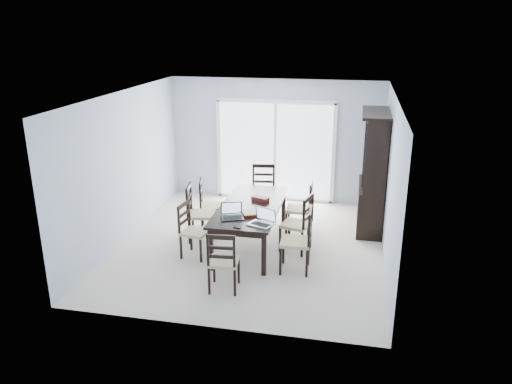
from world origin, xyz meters
The scene contains 24 objects.
floor centered at (0.00, 0.00, 0.00)m, with size 5.00×5.00×0.00m, color beige.
ceiling centered at (0.00, 0.00, 2.60)m, with size 5.00×5.00×0.00m, color white.
back_wall centered at (0.00, 2.50, 1.30)m, with size 4.50×0.02×2.60m, color #A7B4C8.
wall_left centered at (-2.25, 0.00, 1.30)m, with size 0.02×5.00×2.60m, color #A7B4C8.
wall_right centered at (2.25, 0.00, 1.30)m, with size 0.02×5.00×2.60m, color #A7B4C8.
balcony centered at (0.00, 3.50, -0.05)m, with size 4.50×2.00×0.10m, color gray.
railing centered at (0.00, 4.50, 0.55)m, with size 4.50×0.06×1.10m, color #99999E.
dining_table centered at (0.00, 0.00, 0.67)m, with size 1.00×2.20×0.75m.
china_hutch centered at (2.02, 1.25, 1.07)m, with size 0.50×1.38×2.20m.
sliding_door centered at (0.00, 2.48, 1.09)m, with size 2.52×0.05×2.18m.
chair_left_near centered at (-0.90, -0.57, 0.56)m, with size 0.46×0.45×1.06m.
chair_left_mid centered at (-1.00, 0.07, 0.62)m, with size 0.52×0.51×1.17m.
chair_left_far centered at (-0.96, 0.58, 0.59)m, with size 0.52×0.51×1.11m.
chair_right_near centered at (0.96, -0.74, 0.63)m, with size 0.47×0.46×1.19m.
chair_right_mid centered at (0.88, -0.05, 0.61)m, with size 0.54×0.53×1.16m.
chair_right_far centered at (0.84, 0.71, 0.62)m, with size 0.46×0.45×1.16m.
chair_end_near centered at (-0.06, -1.62, 0.57)m, with size 0.44×0.45×1.09m.
chair_end_far centered at (-0.06, 1.47, 0.63)m, with size 0.51×0.52×1.20m.
laptop_dark centered at (-0.16, -0.65, 0.81)m, with size 0.41×0.34×0.24m.
laptop_silver centered at (0.33, -0.82, 0.81)m, with size 0.43×0.37×0.25m.
book_stack centered at (0.10, -0.44, 0.77)m, with size 0.36×0.33×0.05m.
cell_phone centered at (0.01, -1.00, 0.76)m, with size 0.12×0.05×0.01m, color black.
game_box centered at (0.12, 0.25, 0.79)m, with size 0.29×0.14×0.07m, color #551120.
hot_tub centered at (-0.35, 3.43, 0.49)m, with size 1.99×1.80×0.98m.
Camera 1 is at (1.68, -7.75, 3.70)m, focal length 35.00 mm.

